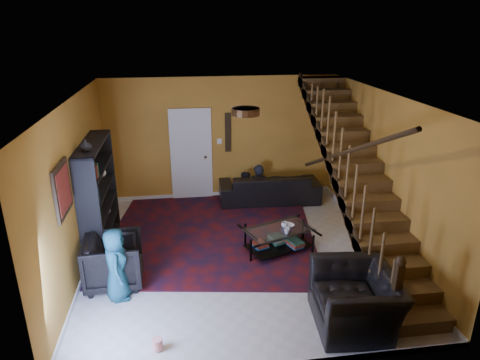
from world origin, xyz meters
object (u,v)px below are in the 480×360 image
object	(u,v)px
coffee_table	(278,239)
sofa	(269,187)
armchair_left	(114,261)
armchair_right	(355,299)
bookshelf	(99,199)

from	to	relation	value
coffee_table	sofa	bearing A→B (deg)	82.22
armchair_left	coffee_table	xyz separation A→B (m)	(2.78, 0.62, -0.15)
armchair_left	coffee_table	size ratio (longest dim) A/B	0.66
armchair_left	sofa	bearing A→B (deg)	-49.65
sofa	armchair_right	size ratio (longest dim) A/B	1.89
bookshelf	armchair_right	world-z (taller)	bookshelf
armchair_right	bookshelf	bearing A→B (deg)	-120.64
sofa	armchair_left	bearing A→B (deg)	45.83
bookshelf	sofa	bearing A→B (deg)	26.23
armchair_left	armchair_right	size ratio (longest dim) A/B	0.73
bookshelf	armchair_right	xyz separation A→B (m)	(3.73, -2.67, -0.57)
bookshelf	armchair_right	bearing A→B (deg)	-35.59
armchair_left	coffee_table	distance (m)	2.85
bookshelf	sofa	size ratio (longest dim) A/B	0.88
armchair_left	armchair_right	world-z (taller)	armchair_left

